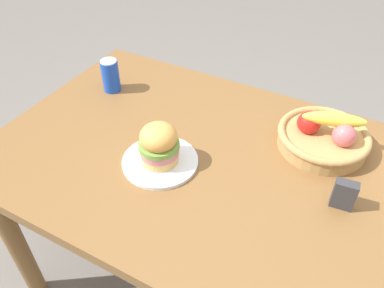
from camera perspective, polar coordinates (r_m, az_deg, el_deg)
The scene contains 7 objects.
ground_plane at distance 1.81m, azimuth 1.96°, elevation -19.73°, with size 8.00×8.00×0.00m, color slate.
dining_table at distance 1.29m, azimuth 2.61°, elevation -5.44°, with size 1.40×0.90×0.75m.
plate at distance 1.20m, azimuth -4.70°, elevation -2.54°, with size 0.23×0.23×0.01m, color white.
sandwich at distance 1.15m, azimuth -4.89°, elevation 0.01°, with size 0.12×0.12×0.13m.
soda_can at distance 1.52m, azimuth -11.89°, elevation 9.82°, with size 0.07×0.07×0.13m.
fruit_basket at distance 1.30m, azimuth 18.81°, elevation 1.09°, with size 0.29×0.29×0.14m.
napkin_holder at distance 1.12m, azimuth 21.43°, elevation -7.03°, with size 0.06×0.03×0.09m, color #333338.
Camera 1 is at (0.37, -0.81, 1.58)m, focal length 36.26 mm.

